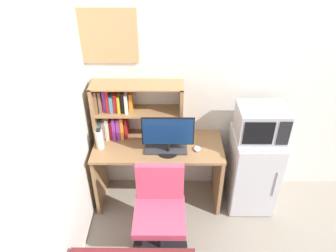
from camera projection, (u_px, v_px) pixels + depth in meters
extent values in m
cube|color=silver|center=(289.00, 83.00, 3.18)|extent=(6.40, 0.04, 2.60)
cube|color=silver|center=(23.00, 206.00, 1.84)|extent=(0.04, 4.40, 2.60)
cube|color=#997047|center=(158.00, 146.00, 3.25)|extent=(1.30, 0.56, 0.03)
cube|color=#997047|center=(100.00, 173.00, 3.46)|extent=(0.04, 0.50, 0.72)
cube|color=#997047|center=(218.00, 174.00, 3.45)|extent=(0.04, 0.50, 0.72)
cube|color=#997047|center=(95.00, 111.00, 3.21)|extent=(0.03, 0.26, 0.60)
cube|color=#997047|center=(181.00, 112.00, 3.20)|extent=(0.03, 0.26, 0.60)
cube|color=#997047|center=(136.00, 85.00, 3.04)|extent=(0.89, 0.26, 0.01)
cube|color=#997047|center=(138.00, 111.00, 3.20)|extent=(0.82, 0.26, 0.01)
cube|color=teal|center=(101.00, 126.00, 3.34)|extent=(0.03, 0.16, 0.20)
cube|color=silver|center=(105.00, 127.00, 3.34)|extent=(0.03, 0.17, 0.20)
cube|color=silver|center=(108.00, 126.00, 3.32)|extent=(0.04, 0.20, 0.24)
cube|color=#B21E1E|center=(112.00, 127.00, 3.33)|extent=(0.02, 0.18, 0.21)
cube|color=purple|center=(115.00, 125.00, 3.31)|extent=(0.03, 0.21, 0.25)
cube|color=purple|center=(119.00, 126.00, 3.32)|extent=(0.04, 0.19, 0.24)
cube|color=orange|center=(123.00, 125.00, 3.32)|extent=(0.03, 0.20, 0.25)
cube|color=#B21E1E|center=(126.00, 126.00, 3.34)|extent=(0.03, 0.16, 0.22)
cube|color=brown|center=(97.00, 99.00, 3.15)|extent=(0.03, 0.20, 0.24)
cube|color=brown|center=(101.00, 99.00, 3.16)|extent=(0.03, 0.18, 0.23)
cube|color=purple|center=(105.00, 99.00, 3.17)|extent=(0.03, 0.15, 0.23)
cube|color=#B21E1E|center=(109.00, 98.00, 3.15)|extent=(0.03, 0.17, 0.25)
cube|color=teal|center=(112.00, 101.00, 3.17)|extent=(0.03, 0.18, 0.18)
cube|color=#B21E1E|center=(116.00, 101.00, 3.17)|extent=(0.04, 0.17, 0.20)
cube|color=gold|center=(120.00, 101.00, 3.17)|extent=(0.03, 0.18, 0.19)
cube|color=black|center=(123.00, 100.00, 3.17)|extent=(0.03, 0.16, 0.21)
cube|color=silver|center=(127.00, 101.00, 3.16)|extent=(0.03, 0.20, 0.21)
cube|color=orange|center=(131.00, 100.00, 3.17)|extent=(0.03, 0.15, 0.19)
cylinder|color=black|center=(168.00, 151.00, 3.15)|extent=(0.21, 0.21, 0.02)
cylinder|color=black|center=(168.00, 147.00, 3.12)|extent=(0.04, 0.04, 0.09)
cube|color=black|center=(168.00, 131.00, 3.02)|extent=(0.50, 0.01, 0.30)
cube|color=navy|center=(168.00, 132.00, 3.02)|extent=(0.47, 0.02, 0.28)
cube|color=#333338|center=(166.00, 149.00, 3.17)|extent=(0.42, 0.16, 0.02)
ellipsoid|color=silver|center=(197.00, 149.00, 3.17)|extent=(0.07, 0.09, 0.03)
cylinder|color=silver|center=(100.00, 140.00, 3.15)|extent=(0.08, 0.08, 0.20)
cylinder|color=black|center=(98.00, 130.00, 3.09)|extent=(0.04, 0.04, 0.02)
cube|color=silver|center=(252.00, 170.00, 3.39)|extent=(0.47, 0.50, 0.88)
cube|color=silver|center=(257.00, 187.00, 3.18)|extent=(0.45, 0.01, 0.85)
cylinder|color=#B2B2B7|center=(275.00, 185.00, 3.14)|extent=(0.01, 0.01, 0.31)
cube|color=#ADADB2|center=(261.00, 122.00, 3.06)|extent=(0.46, 0.36, 0.31)
cube|color=black|center=(259.00, 133.00, 2.91)|extent=(0.27, 0.01, 0.24)
cube|color=black|center=(284.00, 134.00, 2.90)|extent=(0.11, 0.01, 0.25)
cylinder|color=black|center=(160.00, 247.00, 3.09)|extent=(0.52, 0.52, 0.04)
cylinder|color=black|center=(160.00, 233.00, 2.98)|extent=(0.04, 0.04, 0.42)
cube|color=#D84766|center=(160.00, 217.00, 2.85)|extent=(0.46, 0.46, 0.07)
cube|color=#D84766|center=(160.00, 181.00, 2.90)|extent=(0.43, 0.06, 0.38)
cube|color=tan|center=(104.00, 36.00, 2.90)|extent=(0.62, 0.02, 0.50)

